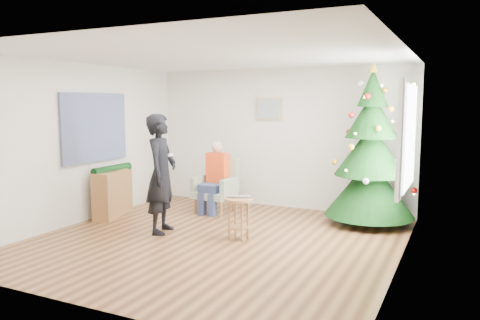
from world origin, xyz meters
The scene contains 19 objects.
floor centered at (0.00, 0.00, 0.00)m, with size 5.00×5.00×0.00m, color brown.
ceiling centered at (0.00, 0.00, 2.60)m, with size 5.00×5.00×0.00m, color white.
wall_back centered at (0.00, 2.50, 1.30)m, with size 5.00×5.00×0.00m, color silver.
wall_front centered at (0.00, -2.50, 1.30)m, with size 5.00×5.00×0.00m, color silver.
wall_left centered at (-2.50, 0.00, 1.30)m, with size 5.00×5.00×0.00m, color silver.
wall_right centered at (2.50, 0.00, 1.30)m, with size 5.00×5.00×0.00m, color silver.
window_panel centered at (2.47, 1.00, 1.50)m, with size 0.04×1.30×1.40m, color white.
curtains centered at (2.44, 1.00, 1.50)m, with size 0.05×1.75×1.50m.
christmas_tree centered at (1.80, 1.90, 1.17)m, with size 1.43×1.43×2.59m.
stool centered at (0.28, 0.18, 0.31)m, with size 0.40×0.40×0.61m.
laptop centered at (0.28, 0.18, 0.62)m, with size 0.33×0.21×0.03m, color silver.
armchair centered at (-0.84, 1.57, 0.35)m, with size 0.74×0.67×0.97m.
seated_person centered at (-0.85, 1.52, 0.65)m, with size 0.40×0.57×1.27m.
standing_man centered at (-0.94, 0.02, 0.90)m, with size 0.66×0.43×1.80m, color black.
game_controller centered at (-0.74, -0.01, 1.20)m, with size 0.04×0.13×0.04m, color white.
console centered at (-2.33, 0.53, 0.40)m, with size 0.30×1.00×0.80m, color brown.
garland centered at (-2.33, 0.53, 0.82)m, with size 0.14×0.14×0.90m, color black.
tapestry centered at (-2.46, 0.30, 1.55)m, with size 0.03×1.50×1.15m, color black.
framed_picture centered at (-0.20, 2.46, 1.85)m, with size 0.52×0.05×0.42m.
Camera 1 is at (3.14, -5.73, 1.95)m, focal length 35.00 mm.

